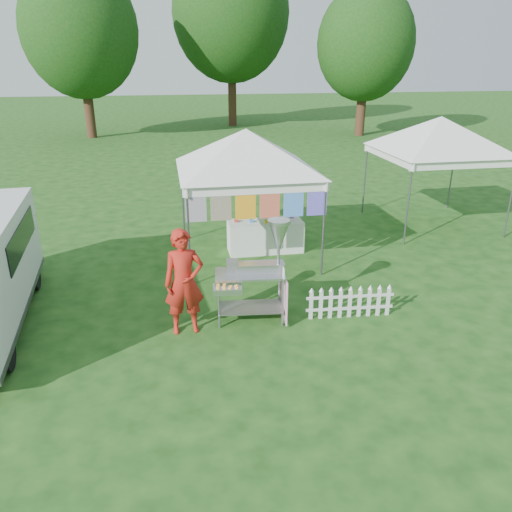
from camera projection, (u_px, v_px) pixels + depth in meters
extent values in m
plane|color=#164012|center=(279.00, 328.00, 8.82)|extent=(120.00, 120.00, 0.00)
cylinder|color=#59595E|center=(189.00, 238.00, 10.10)|extent=(0.04, 0.04, 2.10)
cylinder|color=#59595E|center=(323.00, 230.00, 10.57)|extent=(0.04, 0.04, 2.10)
cylinder|color=#59595E|center=(183.00, 201.00, 12.70)|extent=(0.04, 0.04, 2.10)
cylinder|color=#59595E|center=(291.00, 196.00, 13.17)|extent=(0.04, 0.04, 2.10)
cube|color=white|center=(258.00, 189.00, 9.98)|extent=(3.00, 0.03, 0.22)
cube|color=white|center=(237.00, 162.00, 12.58)|extent=(3.00, 0.03, 0.22)
pyramid|color=white|center=(246.00, 129.00, 10.91)|extent=(4.24, 4.24, 0.90)
cylinder|color=#59595E|center=(258.00, 185.00, 9.95)|extent=(3.00, 0.03, 0.03)
cube|color=#35CAB9|center=(196.00, 205.00, 9.88)|extent=(0.42, 0.01, 0.70)
cube|color=orange|center=(221.00, 204.00, 9.96)|extent=(0.42, 0.01, 0.70)
cube|color=orange|center=(245.00, 203.00, 10.04)|extent=(0.42, 0.01, 0.70)
cube|color=#B81756|center=(270.00, 201.00, 10.13)|extent=(0.42, 0.01, 0.70)
cube|color=blue|center=(294.00, 200.00, 10.21)|extent=(0.42, 0.01, 0.70)
cube|color=purple|center=(317.00, 199.00, 10.29)|extent=(0.42, 0.01, 0.70)
cylinder|color=#59595E|center=(408.00, 205.00, 12.38)|extent=(0.04, 0.04, 2.10)
cylinder|color=#59595E|center=(511.00, 199.00, 12.85)|extent=(0.04, 0.04, 2.10)
cylinder|color=#59595E|center=(365.00, 179.00, 14.98)|extent=(0.04, 0.04, 2.10)
cylinder|color=#59595E|center=(452.00, 175.00, 15.45)|extent=(0.04, 0.04, 2.10)
cube|color=white|center=(466.00, 164.00, 12.26)|extent=(3.00, 0.03, 0.22)
cube|color=white|center=(413.00, 146.00, 14.86)|extent=(3.00, 0.03, 0.22)
pyramid|color=white|center=(442.00, 116.00, 13.19)|extent=(4.24, 4.24, 0.90)
cylinder|color=#59595E|center=(467.00, 161.00, 12.24)|extent=(3.00, 0.03, 0.03)
cylinder|color=#362413|center=(88.00, 103.00, 29.03)|extent=(0.56, 0.56, 3.96)
ellipsoid|color=#2A5216|center=(80.00, 30.00, 27.60)|extent=(6.40, 6.40, 7.36)
cylinder|color=#362413|center=(232.00, 89.00, 34.01)|extent=(0.56, 0.56, 4.84)
ellipsoid|color=#2A5216|center=(231.00, 13.00, 32.26)|extent=(7.60, 7.60, 8.74)
cylinder|color=#362413|center=(361.00, 106.00, 29.93)|extent=(0.56, 0.56, 3.52)
ellipsoid|color=#2A5216|center=(366.00, 43.00, 28.66)|extent=(5.60, 5.60, 6.44)
cylinder|color=gray|center=(219.00, 305.00, 8.65)|extent=(0.04, 0.04, 0.91)
cylinder|color=gray|center=(283.00, 302.00, 8.73)|extent=(0.04, 0.04, 0.91)
cylinder|color=gray|center=(219.00, 292.00, 9.12)|extent=(0.04, 0.04, 0.91)
cylinder|color=gray|center=(279.00, 290.00, 9.20)|extent=(0.04, 0.04, 0.91)
cube|color=gray|center=(250.00, 307.00, 9.00)|extent=(1.21, 0.69, 0.02)
cube|color=#B7B7BC|center=(250.00, 274.00, 8.76)|extent=(1.27, 0.73, 0.04)
cube|color=#B7B7BC|center=(260.00, 267.00, 8.78)|extent=(0.88, 0.34, 0.15)
cube|color=gray|center=(232.00, 266.00, 8.74)|extent=(0.22, 0.24, 0.22)
cylinder|color=gray|center=(279.00, 248.00, 8.67)|extent=(0.06, 0.06, 0.91)
cone|color=#B7B7BC|center=(279.00, 234.00, 8.58)|extent=(0.40, 0.40, 0.41)
cylinder|color=#B7B7BC|center=(279.00, 222.00, 8.50)|extent=(0.42, 0.42, 0.06)
cube|color=#B7B7BC|center=(227.00, 289.00, 8.41)|extent=(0.51, 0.35, 0.10)
cube|color=#EFA1C4|center=(284.00, 296.00, 8.97)|extent=(0.10, 0.76, 0.82)
cube|color=white|center=(284.00, 273.00, 8.49)|extent=(0.03, 0.14, 0.18)
imported|color=#B32016|center=(184.00, 282.00, 8.40)|extent=(0.70, 0.49, 1.86)
cube|color=black|center=(22.00, 238.00, 8.97)|extent=(0.22, 2.54, 0.51)
cylinder|color=black|center=(4.00, 352.00, 7.53)|extent=(0.25, 0.64, 0.63)
cylinder|color=black|center=(33.00, 275.00, 10.19)|extent=(0.25, 0.64, 0.63)
cube|color=silver|center=(311.00, 305.00, 9.01)|extent=(0.07, 0.02, 0.56)
cube|color=silver|center=(321.00, 305.00, 9.03)|extent=(0.07, 0.02, 0.56)
cube|color=silver|center=(331.00, 304.00, 9.05)|extent=(0.07, 0.02, 0.56)
cube|color=silver|center=(340.00, 304.00, 9.07)|extent=(0.07, 0.02, 0.56)
cube|color=silver|center=(350.00, 303.00, 9.08)|extent=(0.07, 0.02, 0.56)
cube|color=silver|center=(359.00, 303.00, 9.10)|extent=(0.07, 0.02, 0.56)
cube|color=silver|center=(369.00, 302.00, 9.12)|extent=(0.07, 0.02, 0.56)
cube|color=silver|center=(379.00, 302.00, 9.14)|extent=(0.07, 0.02, 0.56)
cube|color=silver|center=(388.00, 301.00, 9.16)|extent=(0.07, 0.02, 0.56)
cube|color=silver|center=(349.00, 308.00, 9.12)|extent=(1.62, 0.14, 0.05)
cube|color=silver|center=(350.00, 296.00, 9.03)|extent=(1.62, 0.14, 0.05)
cube|color=white|center=(265.00, 236.00, 12.20)|extent=(1.80, 0.70, 0.77)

